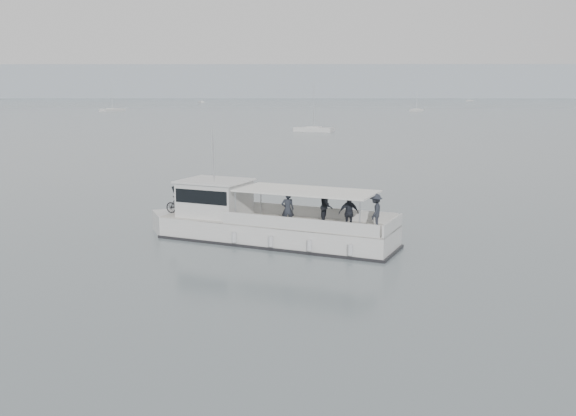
{
  "coord_description": "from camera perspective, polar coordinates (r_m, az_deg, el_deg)",
  "views": [
    {
      "loc": [
        4.85,
        -27.04,
        6.83
      ],
      "look_at": [
        4.65,
        1.34,
        1.6
      ],
      "focal_mm": 40.0,
      "sensor_mm": 36.0,
      "label": 1
    }
  ],
  "objects": [
    {
      "name": "ground",
      "position": [
        28.31,
        -9.49,
        -3.67
      ],
      "size": [
        1400.0,
        1400.0,
        0.0
      ],
      "primitive_type": "plane",
      "color": "slate",
      "rests_on": "ground"
    },
    {
      "name": "tour_boat",
      "position": [
        29.48,
        -2.88,
        -1.28
      ],
      "size": [
        11.88,
        7.18,
        5.17
      ],
      "rotation": [
        0.0,
        0.0,
        -0.42
      ],
      "color": "silver",
      "rests_on": "ground"
    },
    {
      "name": "headland",
      "position": [
        587.1,
        -0.06,
        11.13
      ],
      "size": [
        1400.0,
        90.0,
        28.0
      ],
      "primitive_type": "cube",
      "color": "#939EA8",
      "rests_on": "ground"
    },
    {
      "name": "moored_fleet",
      "position": [
        233.5,
        -6.93,
        8.77
      ],
      "size": [
        452.05,
        328.32,
        10.69
      ],
      "color": "silver",
      "rests_on": "ground"
    }
  ]
}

